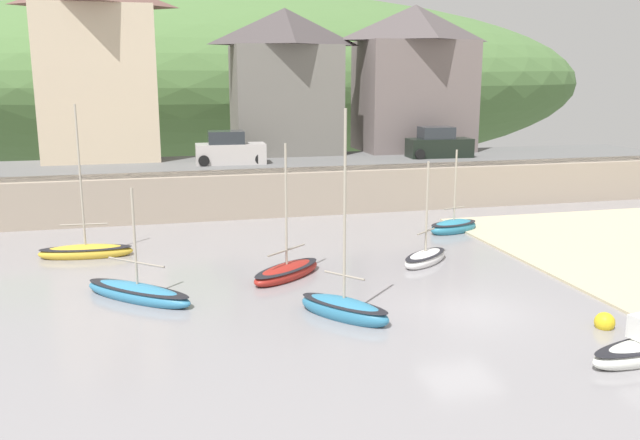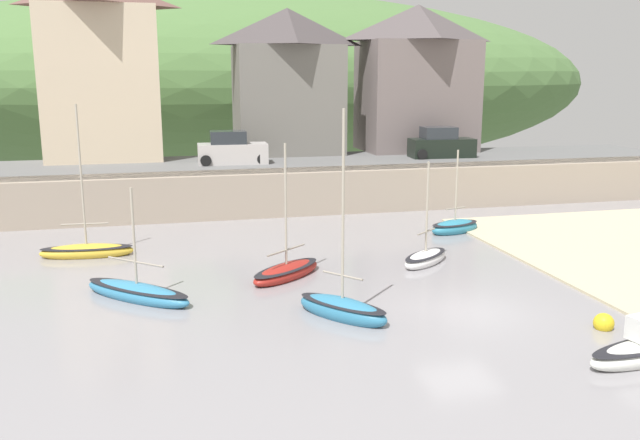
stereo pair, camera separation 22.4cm
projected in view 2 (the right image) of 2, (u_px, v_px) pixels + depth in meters
quay_seawall at (330, 186)px, 38.44m from camera, size 48.00×9.40×2.40m
hillside_backdrop at (235, 84)px, 72.90m from camera, size 80.00×44.00×18.86m
waterfront_building_left at (102, 68)px, 41.44m from camera, size 7.15×6.18×11.06m
waterfront_building_centre at (288, 81)px, 44.29m from camera, size 7.23×4.90×9.43m
waterfront_building_right at (417, 77)px, 46.33m from camera, size 7.77×5.70×9.85m
sailboat_nearest_shore at (286, 271)px, 25.68m from camera, size 3.49×3.18×5.31m
fishing_boat_green at (87, 250)px, 28.65m from camera, size 3.97×1.38×6.60m
dinghy_open_wooden at (137, 292)px, 23.20m from camera, size 4.08×3.86×4.08m
sailboat_tall_mast at (342, 308)px, 21.42m from camera, size 2.89×3.26×6.83m
sailboat_blue_trim at (425, 258)px, 27.56m from camera, size 2.88×2.61×4.37m
rowboat_small_beached at (455, 227)px, 33.04m from camera, size 3.05×2.05×4.25m
parked_car_near_slipway at (232, 150)px, 39.89m from camera, size 4.16×1.86×1.95m
parked_car_by_wall at (441, 145)px, 42.96m from camera, size 4.19×1.92×1.95m
mooring_buoy at (604, 323)px, 20.50m from camera, size 0.62×0.62×0.62m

